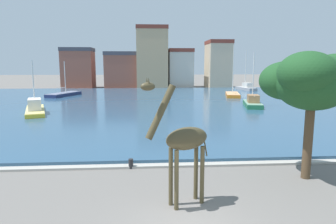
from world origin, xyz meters
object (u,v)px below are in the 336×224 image
sailboat_orange (232,95)px  sailboat_navy (67,95)px  sailboat_grey (245,88)px  sailboat_green (252,104)px  giraffe_statue (184,141)px  sailboat_yellow (35,109)px  shade_tree (311,80)px  mooring_bollard (131,164)px

sailboat_orange → sailboat_navy: sailboat_orange is taller
sailboat_grey → sailboat_navy: bearing=-165.2°
sailboat_green → sailboat_grey: 23.83m
giraffe_statue → sailboat_orange: bearing=71.2°
sailboat_yellow → sailboat_green: 24.66m
giraffe_statue → sailboat_grey: sailboat_grey is taller
sailboat_yellow → sailboat_navy: bearing=94.1°
sailboat_orange → sailboat_green: size_ratio=1.24×
sailboat_yellow → giraffe_statue: bearing=-58.7°
sailboat_grey → shade_tree: 46.83m
sailboat_yellow → shade_tree: size_ratio=1.47×
sailboat_green → sailboat_navy: bearing=150.9°
shade_tree → sailboat_yellow: bearing=134.9°
sailboat_orange → shade_tree: size_ratio=1.43×
mooring_bollard → sailboat_yellow: bearing=122.2°
sailboat_navy → shade_tree: size_ratio=1.40×
sailboat_yellow → sailboat_grey: bearing=39.7°
giraffe_statue → sailboat_navy: 41.43m
sailboat_yellow → sailboat_green: size_ratio=1.28×
sailboat_grey → sailboat_green: bearing=-106.3°
sailboat_navy → sailboat_orange: bearing=-5.8°
sailboat_yellow → sailboat_grey: size_ratio=1.07×
sailboat_orange → sailboat_navy: 26.73m
giraffe_statue → shade_tree: bearing=21.2°
sailboat_orange → mooring_bollard: sailboat_orange is taller
sailboat_yellow → shade_tree: shade_tree is taller
sailboat_grey → shade_tree: sailboat_grey is taller
sailboat_yellow → mooring_bollard: size_ratio=17.15×
sailboat_navy → sailboat_grey: 33.50m
sailboat_navy → mooring_bollard: (12.14, -34.66, -0.16)m
giraffe_statue → sailboat_green: size_ratio=0.72×
giraffe_statue → shade_tree: shade_tree is taller
sailboat_orange → sailboat_grey: sailboat_orange is taller
sailboat_grey → mooring_bollard: bearing=-115.1°
giraffe_statue → sailboat_navy: size_ratio=0.59×
sailboat_orange → mooring_bollard: (-14.46, -31.95, -0.19)m
shade_tree → mooring_bollard: size_ratio=11.63×
giraffe_statue → shade_tree: size_ratio=0.83×
sailboat_grey → mooring_bollard: size_ratio=16.00×
giraffe_statue → sailboat_green: sailboat_green is taller
sailboat_orange → shade_tree: sailboat_orange is taller
sailboat_orange → mooring_bollard: size_ratio=16.62×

